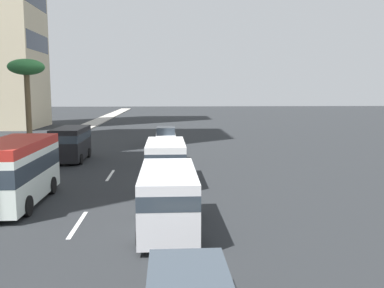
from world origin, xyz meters
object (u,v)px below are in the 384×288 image
Objects in this scene: car_lead at (168,150)px; minibus_second at (15,170)px; van_sixth at (71,142)px; palm_tree at (26,71)px; van_seventh at (168,196)px; van_fourth at (166,159)px; car_fifth at (166,136)px.

minibus_second is at bearing 148.15° from car_lead.
van_sixth is at bearing 85.19° from car_lead.
palm_tree is at bearing -142.11° from van_sixth.
minibus_second is 0.83× the size of palm_tree.
minibus_second is at bearing 60.04° from van_seventh.
car_lead is 7.01m from van_sixth.
van_fourth reaches higher than car_fifth.
van_fourth is (-7.02, 0.16, 0.53)m from car_lead.
van_fourth is 1.01× the size of van_sixth.
car_lead is 0.61× the size of palm_tree.
van_sixth reaches higher than van_seventh.
car_lead is 0.93× the size of van_fourth.
van_sixth is 0.97× the size of van_seventh.
van_seventh is (-7.84, -0.10, -0.03)m from van_fourth.
palm_tree is (6.40, 4.98, 5.27)m from van_sixth.
palm_tree is at bearing 100.90° from car_fifth.
car_lead is 0.73× the size of minibus_second.
minibus_second is 7.74m from van_fourth.
van_seventh is at bearing -179.24° from van_fourth.
minibus_second is 1.27× the size of van_fourth.
car_lead is 9.25m from car_fifth.
palm_tree is (6.99, 11.94, 5.88)m from car_lead.
van_sixth reaches higher than car_fifth.
van_fourth is 0.98× the size of van_seventh.
van_sixth is 9.67m from palm_tree.
palm_tree is (17.95, 5.13, 5.08)m from minibus_second.
car_lead is at bearing 148.15° from minibus_second.
palm_tree reaches higher than car_lead.
car_lead is 0.91× the size of van_seventh.
van_seventh is at bearing 24.08° from van_sixth.
van_fourth is 0.66× the size of palm_tree.
car_lead is 7.04m from van_fourth.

